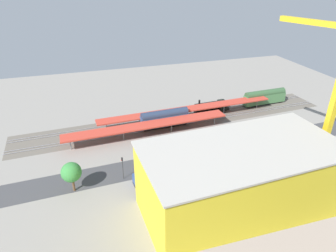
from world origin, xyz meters
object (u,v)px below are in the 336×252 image
(street_tree_1, at_px, (251,142))
(traffic_light, at_px, (122,165))
(box_truck_2, at_px, (152,175))
(passenger_coach, at_px, (265,97))
(street_tree_3, at_px, (209,150))
(parked_car_3, at_px, (234,141))
(box_truck_0, at_px, (219,162))
(parked_car_2, at_px, (254,138))
(locomotive, at_px, (212,107))
(parked_car_6, at_px, (172,150))
(platform_canopy_near, at_px, (148,125))
(street_tree_0, at_px, (277,139))
(construction_building, at_px, (240,181))
(tower_crane, at_px, (330,98))
(parked_car_4, at_px, (214,144))
(parked_car_5, at_px, (195,148))
(street_tree_2, at_px, (71,172))
(platform_canopy_far, at_px, (188,109))
(freight_coach_far, at_px, (165,118))
(parked_car_0, at_px, (288,131))
(parked_car_1, at_px, (271,135))
(box_truck_1, at_px, (251,157))

(street_tree_1, bearing_deg, traffic_light, -0.43)
(box_truck_2, bearing_deg, passenger_coach, -147.92)
(street_tree_3, bearing_deg, street_tree_1, -176.74)
(parked_car_3, bearing_deg, street_tree_3, 34.88)
(box_truck_2, distance_m, street_tree_3, 16.97)
(box_truck_0, height_order, box_truck_2, box_truck_2)
(passenger_coach, relative_size, parked_car_2, 4.18)
(locomotive, height_order, parked_car_6, locomotive)
(platform_canopy_near, xyz_separation_m, street_tree_0, (-33.59, 20.78, 0.36))
(construction_building, relative_size, tower_crane, 1.07)
(parked_car_3, distance_m, construction_building, 30.39)
(parked_car_4, bearing_deg, platform_canopy_near, -33.42)
(parked_car_5, distance_m, street_tree_2, 36.64)
(locomotive, xyz_separation_m, parked_car_6, (23.60, 23.61, -1.21))
(parked_car_3, bearing_deg, platform_canopy_far, -69.17)
(street_tree_3, bearing_deg, parked_car_4, -123.62)
(freight_coach_far, height_order, box_truck_0, freight_coach_far)
(passenger_coach, distance_m, tower_crane, 52.21)
(parked_car_2, height_order, traffic_light, traffic_light)
(parked_car_4, xyz_separation_m, construction_building, (6.95, 26.75, 7.15))
(parked_car_2, distance_m, street_tree_0, 9.29)
(platform_canopy_near, distance_m, construction_building, 40.30)
(platform_canopy_far, bearing_deg, parked_car_0, 144.90)
(street_tree_0, distance_m, street_tree_1, 8.44)
(passenger_coach, xyz_separation_m, freight_coach_far, (43.86, 6.86, 0.06))
(platform_canopy_far, distance_m, parked_car_4, 19.97)
(box_truck_0, bearing_deg, traffic_light, -5.30)
(locomotive, xyz_separation_m, parked_car_1, (-9.78, 24.08, -1.17))
(freight_coach_far, relative_size, box_truck_0, 1.80)
(platform_canopy_near, height_order, street_tree_3, street_tree_3)
(freight_coach_far, distance_m, box_truck_2, 30.51)
(parked_car_4, bearing_deg, freight_coach_far, -57.04)
(box_truck_1, bearing_deg, street_tree_1, -112.54)
(parked_car_5, height_order, street_tree_0, street_tree_0)
(parked_car_6, xyz_separation_m, tower_crane, (-30.02, 22.13, 21.46))
(platform_canopy_far, xyz_separation_m, box_truck_1, (-7.20, 30.96, -2.36))
(passenger_coach, height_order, box_truck_0, passenger_coach)
(parked_car_3, relative_size, street_tree_1, 0.62)
(construction_building, height_order, box_truck_2, construction_building)
(platform_canopy_near, bearing_deg, platform_canopy_far, -155.09)
(locomotive, xyz_separation_m, street_tree_1, (2.88, 32.11, 2.70))
(street_tree_3, xyz_separation_m, traffic_light, (23.25, -1.04, -0.77))
(box_truck_2, relative_size, street_tree_1, 1.31)
(parked_car_5, distance_m, construction_building, 27.01)
(street_tree_0, bearing_deg, parked_car_5, -20.46)
(traffic_light, bearing_deg, parked_car_2, -169.95)
(street_tree_1, bearing_deg, street_tree_2, 0.93)
(passenger_coach, bearing_deg, parked_car_1, 61.38)
(platform_canopy_far, relative_size, street_tree_3, 8.24)
(passenger_coach, distance_m, street_tree_3, 51.20)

